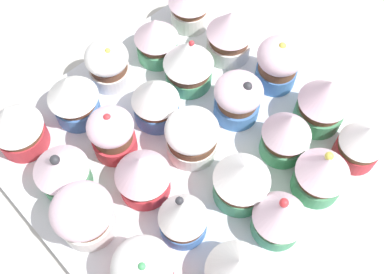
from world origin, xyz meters
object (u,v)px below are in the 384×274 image
Objects in this scene: cupcake_2 at (282,215)px; cupcake_7 at (245,177)px; cupcake_1 at (236,270)px; cupcake_16 at (112,134)px; cupcake_8 at (287,133)px; cupcake_10 at (84,215)px; cupcake_19 at (230,33)px; cupcake_5 at (143,269)px; cupcake_11 at (145,177)px; cupcake_17 at (157,98)px; cupcake_22 at (108,64)px; cupcake_6 at (183,217)px; cupcake_15 at (62,171)px; cupcake_20 at (16,126)px; baking_tray at (192,151)px; cupcake_12 at (193,137)px; cupcake_14 at (278,63)px; cupcake_21 at (73,97)px; cupcake_18 at (188,62)px; cupcake_9 at (324,101)px; cupcake_4 at (361,143)px; cupcake_3 at (322,173)px; cupcake_13 at (241,100)px; cupcake_23 at (156,38)px; cupcake_24 at (190,4)px.

cupcake_2 reaches higher than cupcake_7.
cupcake_16 is at bearing 87.93° from cupcake_1.
cupcake_10 is (-22.73, 8.14, -0.51)cm from cupcake_8.
cupcake_5 is at bearing -151.09° from cupcake_19.
cupcake_17 is (7.74, 6.90, -0.10)cm from cupcake_11.
cupcake_11 reaches higher than cupcake_22.
cupcake_8 reaches higher than cupcake_6.
cupcake_20 is (-0.58, 8.02, 0.51)cm from cupcake_15.
baking_tray is 3.78cm from cupcake_12.
cupcake_11 is (-7.91, 7.41, 0.13)cm from cupcake_7.
cupcake_20 is at bearing 165.58° from cupcake_19.
cupcake_8 reaches higher than cupcake_1.
cupcake_14 is at bearing 42.84° from cupcake_2.
cupcake_6 is at bearing -163.50° from cupcake_14.
cupcake_19 is 21.46cm from cupcake_21.
cupcake_18 is (-1.23, 15.12, -0.05)cm from cupcake_8.
cupcake_12 is 20.45cm from cupcake_20.
cupcake_12 is at bearing 93.55° from cupcake_7.
cupcake_9 is 7.64cm from cupcake_14.
cupcake_20 reaches higher than cupcake_4.
cupcake_3 is at bearing -120.13° from cupcake_14.
cupcake_14 is (14.79, 0.14, 0.61)cm from cupcake_12.
cupcake_20 is at bearing 145.36° from cupcake_13.
cupcake_9 reaches higher than cupcake_22.
cupcake_8 is 21.11cm from cupcake_23.
cupcake_24 is (14.25, 0.18, 0.27)cm from cupcake_22.
cupcake_11 is at bearing -149.74° from cupcake_18.
cupcake_21 is (-20.64, 5.88, -0.03)cm from cupcake_19.
cupcake_24 is at bearing 46.14° from cupcake_18.
cupcake_15 reaches higher than cupcake_12.
cupcake_12 is 0.92× the size of cupcake_13.
cupcake_20 is (-0.19, 22.41, 0.61)cm from cupcake_5.
cupcake_18 is 1.16× the size of cupcake_24.
cupcake_23 is at bearing 110.24° from cupcake_9.
cupcake_6 reaches higher than cupcake_12.
cupcake_17 reaches higher than cupcake_24.
cupcake_3 is 1.03× the size of cupcake_7.
cupcake_21 is (-14.04, 26.68, 0.28)cm from cupcake_3.
cupcake_11 is (-7.62, 13.03, 0.06)cm from cupcake_2.
cupcake_8 is (7.61, 6.08, 0.27)cm from cupcake_2.
cupcake_14 is (22.19, 14.33, -0.08)cm from cupcake_1.
cupcake_17 is (15.25, 5.72, 0.20)cm from cupcake_10.
cupcake_20 is (0.74, 13.89, 0.45)cm from cupcake_10.
cupcake_1 is 0.98× the size of cupcake_3.
cupcake_21 is at bearing 148.64° from cupcake_14.
baking_tray is 7.75cm from cupcake_17.
cupcake_2 is 1.00× the size of cupcake_21.
cupcake_15 is at bearing 167.03° from cupcake_14.
cupcake_21 is 20.67cm from cupcake_24.
cupcake_6 is 6.09cm from cupcake_11.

